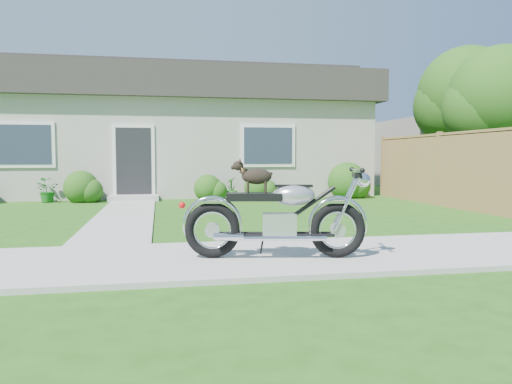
# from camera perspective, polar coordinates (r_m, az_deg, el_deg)

# --- Properties ---
(ground) EXTENTS (80.00, 80.00, 0.00)m
(ground) POSITION_cam_1_polar(r_m,az_deg,el_deg) (6.14, -3.53, -7.72)
(ground) COLOR #235114
(ground) RESTS_ON ground
(sidewalk) EXTENTS (24.00, 2.20, 0.04)m
(sidewalk) POSITION_cam_1_polar(r_m,az_deg,el_deg) (6.13, -3.53, -7.53)
(sidewalk) COLOR #9E9B93
(sidewalk) RESTS_ON ground
(walkway) EXTENTS (1.20, 8.00, 0.03)m
(walkway) POSITION_cam_1_polar(r_m,az_deg,el_deg) (11.05, -14.70, -2.53)
(walkway) COLOR #9E9B93
(walkway) RESTS_ON ground
(house) EXTENTS (12.60, 7.03, 4.50)m
(house) POSITION_cam_1_polar(r_m,az_deg,el_deg) (18.00, -8.58, 6.86)
(house) COLOR beige
(house) RESTS_ON ground
(fence) EXTENTS (0.12, 6.62, 1.90)m
(fence) POSITION_cam_1_polar(r_m,az_deg,el_deg) (13.69, 20.16, 2.47)
(fence) COLOR olive
(fence) RESTS_ON ground
(tree_near) EXTENTS (2.95, 2.94, 4.51)m
(tree_near) POSITION_cam_1_polar(r_m,az_deg,el_deg) (16.49, 26.64, 9.32)
(tree_near) COLOR #3D2B1C
(tree_near) RESTS_ON ground
(tree_far) EXTENTS (3.30, 3.30, 5.05)m
(tree_far) POSITION_cam_1_polar(r_m,az_deg,el_deg) (18.93, 23.35, 9.73)
(tree_far) COLOR #3D2B1C
(tree_far) RESTS_ON ground
(shrub_row) EXTENTS (11.55, 1.18, 1.18)m
(shrub_row) POSITION_cam_1_polar(r_m,az_deg,el_deg) (14.58, -4.43, 0.75)
(shrub_row) COLOR #265015
(shrub_row) RESTS_ON ground
(potted_plant_left) EXTENTS (0.74, 0.68, 0.68)m
(potted_plant_left) POSITION_cam_1_polar(r_m,az_deg,el_deg) (14.86, -22.89, 0.18)
(potted_plant_left) COLOR #195F1B
(potted_plant_left) RESTS_ON ground
(potted_plant_right) EXTENTS (0.43, 0.43, 0.66)m
(potted_plant_right) POSITION_cam_1_polar(r_m,az_deg,el_deg) (14.69, -2.85, 0.41)
(potted_plant_right) COLOR #205E1A
(potted_plant_right) RESTS_ON ground
(motorcycle_with_dog) EXTENTS (2.21, 0.72, 1.16)m
(motorcycle_with_dog) POSITION_cam_1_polar(r_m,az_deg,el_deg) (5.96, 2.60, -2.71)
(motorcycle_with_dog) COLOR black
(motorcycle_with_dog) RESTS_ON sidewalk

